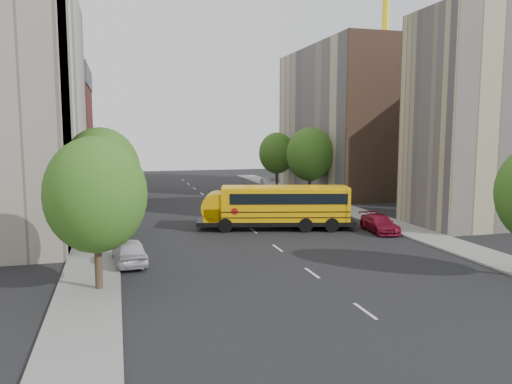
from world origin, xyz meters
name	(u,v)px	position (x,y,z in m)	size (l,w,h in m)	color
ground	(247,226)	(0.00, 0.00, 0.00)	(120.00, 120.00, 0.00)	black
sidewalk_left	(100,222)	(-11.50, 5.00, 0.06)	(3.00, 80.00, 0.12)	slate
sidewalk_right	(349,210)	(11.50, 5.00, 0.06)	(3.00, 80.00, 0.12)	slate
lane_markings	(222,208)	(0.00, 10.00, 0.01)	(0.15, 64.00, 0.01)	silver
building_left_cream	(11,102)	(-18.00, 6.00, 10.00)	(10.00, 26.00, 20.00)	beige
building_left_redbrick	(49,141)	(-18.00, 28.00, 6.50)	(10.00, 15.00, 13.00)	maroon
building_right_near	(478,120)	(18.00, -4.50, 8.50)	(10.00, 7.00, 17.00)	tan
building_right_far	(344,121)	(18.00, 20.00, 9.00)	(10.00, 22.00, 18.00)	#BCAA92
building_right_sidewall	(390,118)	(18.00, 9.00, 9.00)	(10.10, 0.30, 18.00)	brown
tower_crane	(399,15)	(30.25, 28.00, 24.48)	(28.50, 1.20, 35.75)	yellow
street_tree_0	(96,195)	(-11.00, -14.00, 4.64)	(4.80, 4.80, 7.41)	#38281C
street_tree_1	(101,172)	(-11.00, -4.00, 4.95)	(5.12, 5.12, 7.90)	#38281C
street_tree_2	(106,159)	(-11.00, 14.00, 4.83)	(4.99, 4.99, 7.71)	#38281C
street_tree_4	(310,154)	(11.00, 14.00, 5.08)	(5.25, 5.25, 8.10)	#38281C
street_tree_5	(277,153)	(11.00, 26.00, 4.70)	(4.86, 4.86, 7.51)	#38281C
school_bus	(274,205)	(1.77, -1.77, 1.93)	(12.51, 5.75, 3.45)	black
safari_truck	(297,202)	(5.43, 3.02, 1.36)	(6.33, 3.75, 2.56)	black
parked_car_0	(130,251)	(-9.44, -9.42, 0.75)	(1.78, 4.41, 1.50)	silver
parked_car_1	(130,203)	(-8.88, 10.84, 0.76)	(1.62, 4.64, 1.53)	silver
parked_car_2	(121,189)	(-9.60, 23.34, 0.78)	(2.58, 5.59, 1.55)	black
parked_car_3	(379,223)	(9.14, -5.01, 0.66)	(1.84, 4.52, 1.31)	maroon
parked_car_4	(297,193)	(9.60, 14.20, 0.73)	(1.72, 4.27, 1.45)	#314156
parked_car_5	(268,183)	(9.60, 25.53, 0.68)	(1.45, 4.15, 1.37)	#979591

